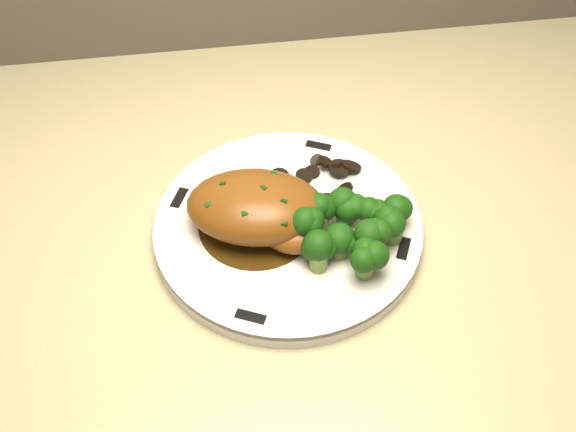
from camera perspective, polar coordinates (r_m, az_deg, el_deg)
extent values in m
cylinder|color=silver|center=(0.68, 0.00, -1.02)|extent=(0.26, 0.26, 0.02)
cube|color=black|center=(0.75, 2.42, 5.55)|extent=(0.03, 0.02, 0.00)
cube|color=black|center=(0.70, -8.58, 1.42)|extent=(0.02, 0.03, 0.00)
cube|color=black|center=(0.61, -2.97, -7.96)|extent=(0.03, 0.02, 0.00)
cube|color=black|center=(0.66, 9.12, -2.57)|extent=(0.02, 0.03, 0.00)
cylinder|color=#322009|center=(0.67, -2.49, -0.68)|extent=(0.11, 0.11, 0.00)
ellipsoid|color=brown|center=(0.66, -2.56, 0.74)|extent=(0.14, 0.11, 0.05)
ellipsoid|color=brown|center=(0.65, 0.53, -1.38)|extent=(0.07, 0.06, 0.03)
cube|color=#0D350B|center=(0.65, -5.93, 2.36)|extent=(0.01, 0.00, 0.00)
cube|color=#0D350B|center=(0.64, -4.61, 2.49)|extent=(0.01, 0.00, 0.00)
cube|color=#0D350B|center=(0.64, -3.27, 2.52)|extent=(0.01, 0.00, 0.00)
cube|color=#0D350B|center=(0.64, -1.91, 2.45)|extent=(0.01, 0.00, 0.00)
cube|color=#0D350B|center=(0.64, -0.55, 2.28)|extent=(0.01, 0.00, 0.00)
cube|color=#0D350B|center=(0.64, 0.81, 2.01)|extent=(0.01, 0.00, 0.00)
cylinder|color=black|center=(0.72, 4.90, 2.89)|extent=(0.02, 0.01, 0.01)
cylinder|color=black|center=(0.72, 4.53, 3.54)|extent=(0.02, 0.02, 0.01)
cylinder|color=black|center=(0.72, 3.75, 4.05)|extent=(0.02, 0.02, 0.01)
cylinder|color=black|center=(0.73, 2.69, 3.84)|extent=(0.02, 0.02, 0.01)
cylinder|color=black|center=(0.72, 1.60, 3.90)|extent=(0.02, 0.02, 0.01)
cylinder|color=black|center=(0.71, 0.66, 3.74)|extent=(0.02, 0.03, 0.01)
cylinder|color=black|center=(0.71, 0.05, 2.92)|extent=(0.03, 0.02, 0.01)
cylinder|color=black|center=(0.70, -0.09, 2.54)|extent=(0.02, 0.02, 0.00)
cylinder|color=black|center=(0.70, 0.27, 2.21)|extent=(0.03, 0.03, 0.01)
cylinder|color=black|center=(0.70, 1.06, 1.51)|extent=(0.03, 0.03, 0.02)
cylinder|color=black|center=(0.69, 2.15, 1.55)|extent=(0.03, 0.03, 0.01)
cylinder|color=black|center=(0.69, 3.30, 1.84)|extent=(0.03, 0.03, 0.01)
cylinder|color=black|center=(0.70, 4.23, 1.85)|extent=(0.03, 0.03, 0.01)
cylinder|color=black|center=(0.71, 4.82, 2.51)|extent=(0.03, 0.03, 0.01)
cylinder|color=olive|center=(0.66, 2.52, -0.53)|extent=(0.02, 0.02, 0.02)
sphere|color=black|center=(0.65, 2.57, 0.32)|extent=(0.02, 0.02, 0.02)
cylinder|color=olive|center=(0.67, 4.56, 0.26)|extent=(0.02, 0.02, 0.02)
sphere|color=black|center=(0.66, 4.64, 1.11)|extent=(0.02, 0.02, 0.02)
cylinder|color=olive|center=(0.67, 6.94, -0.32)|extent=(0.02, 0.02, 0.02)
sphere|color=black|center=(0.66, 7.05, 0.52)|extent=(0.02, 0.02, 0.02)
cylinder|color=olive|center=(0.65, 4.11, -2.40)|extent=(0.02, 0.02, 0.02)
sphere|color=black|center=(0.63, 4.18, -1.56)|extent=(0.02, 0.02, 0.02)
cylinder|color=olive|center=(0.65, 6.79, -2.38)|extent=(0.02, 0.02, 0.02)
sphere|color=black|center=(0.64, 6.91, -1.55)|extent=(0.02, 0.02, 0.02)
cylinder|color=olive|center=(0.66, 8.35, -1.31)|extent=(0.02, 0.02, 0.02)
sphere|color=black|center=(0.65, 8.49, -0.47)|extent=(0.02, 0.02, 0.02)
cylinder|color=olive|center=(0.63, 2.43, -3.51)|extent=(0.02, 0.02, 0.02)
sphere|color=black|center=(0.62, 2.47, -2.68)|extent=(0.02, 0.02, 0.02)
cylinder|color=olive|center=(0.63, 6.08, -4.01)|extent=(0.02, 0.02, 0.02)
sphere|color=black|center=(0.62, 6.19, -3.18)|extent=(0.02, 0.02, 0.02)
cylinder|color=olive|center=(0.65, 1.29, -1.83)|extent=(0.02, 0.02, 0.02)
sphere|color=black|center=(0.64, 1.31, -0.98)|extent=(0.02, 0.02, 0.02)
cylinder|color=olive|center=(0.68, 8.62, 0.15)|extent=(0.02, 0.02, 0.02)
sphere|color=black|center=(0.67, 8.76, 0.99)|extent=(0.02, 0.02, 0.02)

